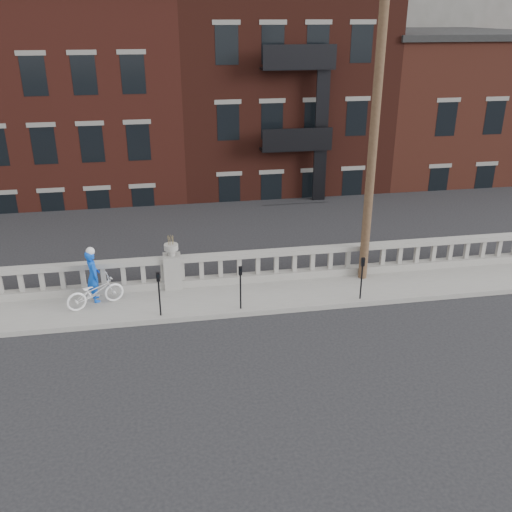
{
  "coord_description": "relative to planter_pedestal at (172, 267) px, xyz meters",
  "views": [
    {
      "loc": [
        -0.23,
        -12.62,
        8.24
      ],
      "look_at": [
        2.55,
        3.2,
        1.35
      ],
      "focal_mm": 40.0,
      "sensor_mm": 36.0,
      "label": 1
    }
  ],
  "objects": [
    {
      "name": "bicycle",
      "position": [
        -2.33,
        -0.87,
        -0.23
      ],
      "size": [
        1.82,
        1.23,
        0.91
      ],
      "primitive_type": "imported",
      "rotation": [
        0.0,
        0.0,
        1.97
      ],
      "color": "white",
      "rests_on": "sidewalk"
    },
    {
      "name": "cyclist",
      "position": [
        -2.37,
        -0.5,
        0.14
      ],
      "size": [
        0.54,
        0.68,
        1.63
      ],
      "primitive_type": "imported",
      "rotation": [
        0.0,
        0.0,
        1.86
      ],
      "color": "blue",
      "rests_on": "sidewalk"
    },
    {
      "name": "sidewalk",
      "position": [
        0.0,
        -0.95,
        -0.76
      ],
      "size": [
        32.0,
        2.2,
        0.15
      ],
      "primitive_type": "cube",
      "color": "gray",
      "rests_on": "ground"
    },
    {
      "name": "utility_pole",
      "position": [
        6.2,
        -0.35,
        4.41
      ],
      "size": [
        1.6,
        0.28,
        10.0
      ],
      "color": "#422D1E",
      "rests_on": "sidewalk"
    },
    {
      "name": "planter_pedestal",
      "position": [
        0.0,
        0.0,
        0.0
      ],
      "size": [
        0.55,
        0.55,
        1.76
      ],
      "color": "gray",
      "rests_on": "sidewalk"
    },
    {
      "name": "ground",
      "position": [
        0.0,
        -3.95,
        -0.83
      ],
      "size": [
        120.0,
        120.0,
        0.0
      ],
      "primitive_type": "plane",
      "color": "black",
      "rests_on": "ground"
    },
    {
      "name": "parking_meter_b",
      "position": [
        -0.44,
        -1.8,
        0.17
      ],
      "size": [
        0.1,
        0.09,
        1.36
      ],
      "color": "black",
      "rests_on": "sidewalk"
    },
    {
      "name": "parking_meter_c",
      "position": [
        1.9,
        -1.8,
        0.17
      ],
      "size": [
        0.1,
        0.09,
        1.36
      ],
      "color": "black",
      "rests_on": "sidewalk"
    },
    {
      "name": "parking_meter_d",
      "position": [
        5.61,
        -1.8,
        0.17
      ],
      "size": [
        0.1,
        0.09,
        1.36
      ],
      "color": "black",
      "rests_on": "sidewalk"
    },
    {
      "name": "lower_level",
      "position": [
        0.56,
        19.09,
        1.8
      ],
      "size": [
        80.0,
        44.0,
        20.8
      ],
      "color": "#605E59",
      "rests_on": "ground"
    },
    {
      "name": "balustrade",
      "position": [
        0.0,
        0.0,
        -0.19
      ],
      "size": [
        28.0,
        0.34,
        1.03
      ],
      "color": "gray",
      "rests_on": "sidewalk"
    }
  ]
}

